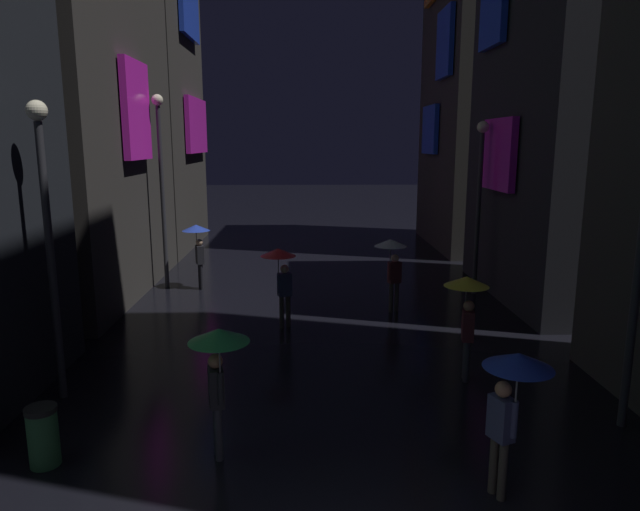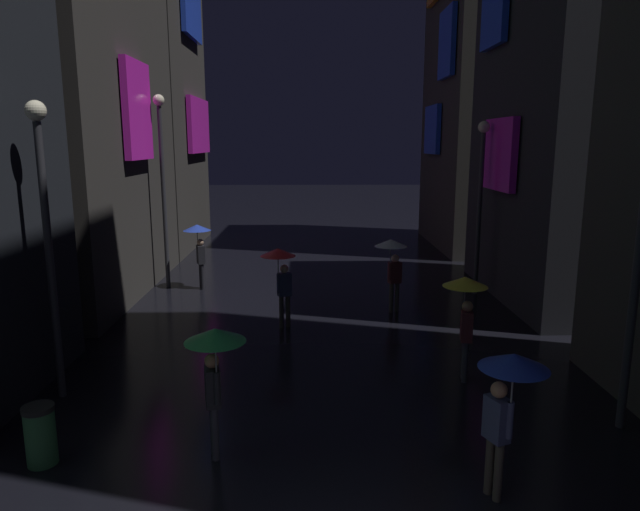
% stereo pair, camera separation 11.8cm
% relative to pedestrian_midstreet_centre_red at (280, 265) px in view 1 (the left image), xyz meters
% --- Properties ---
extents(building_left_mid, '(4.25, 8.83, 16.86)m').
position_rel_pedestrian_midstreet_centre_red_xyz_m(building_left_mid, '(-6.46, 3.70, 6.77)').
color(building_left_mid, '#33302D').
rests_on(building_left_mid, ground).
extents(building_left_far, '(4.25, 7.21, 19.45)m').
position_rel_pedestrian_midstreet_centre_red_xyz_m(building_left_far, '(-6.45, 11.90, 8.05)').
color(building_left_far, '#33302D').
rests_on(building_left_far, ground).
extents(building_right_mid, '(4.25, 7.20, 12.28)m').
position_rel_pedestrian_midstreet_centre_red_xyz_m(building_right_mid, '(8.52, 2.89, 4.47)').
color(building_right_mid, '#232328').
rests_on(building_right_mid, ground).
extents(building_right_far, '(4.25, 7.38, 19.62)m').
position_rel_pedestrian_midstreet_centre_red_xyz_m(building_right_far, '(8.51, 11.98, 8.16)').
color(building_right_far, '#33302D').
rests_on(building_right_far, ground).
extents(pedestrian_midstreet_centre_red, '(0.90, 0.90, 2.12)m').
position_rel_pedestrian_midstreet_centre_red_xyz_m(pedestrian_midstreet_centre_red, '(0.00, 0.00, 0.00)').
color(pedestrian_midstreet_centre_red, '#38332D').
rests_on(pedestrian_midstreet_centre_red, ground).
extents(pedestrian_near_crossing_green, '(0.90, 0.90, 2.12)m').
position_rel_pedestrian_midstreet_centre_red_xyz_m(pedestrian_near_crossing_green, '(-0.64, -6.27, 0.00)').
color(pedestrian_near_crossing_green, '#2D2D38').
rests_on(pedestrian_near_crossing_green, ground).
extents(pedestrian_foreground_right_clear, '(0.90, 0.90, 2.12)m').
position_rel_pedestrian_midstreet_centre_red_xyz_m(pedestrian_foreground_right_clear, '(3.05, 1.31, 0.00)').
color(pedestrian_foreground_right_clear, '#38332D').
rests_on(pedestrian_foreground_right_clear, ground).
extents(pedestrian_far_right_yellow, '(0.90, 0.90, 2.12)m').
position_rel_pedestrian_midstreet_centre_red_xyz_m(pedestrian_far_right_yellow, '(3.87, -3.26, 0.00)').
color(pedestrian_far_right_yellow, '#2D2D38').
rests_on(pedestrian_far_right_yellow, ground).
extents(pedestrian_foreground_left_blue, '(0.90, 0.90, 2.12)m').
position_rel_pedestrian_midstreet_centre_red_xyz_m(pedestrian_foreground_left_blue, '(3.32, -7.34, 0.00)').
color(pedestrian_foreground_left_blue, '#38332D').
rests_on(pedestrian_foreground_left_blue, ground).
extents(pedestrian_midstreet_left_blue, '(0.90, 0.90, 2.12)m').
position_rel_pedestrian_midstreet_centre_red_xyz_m(pedestrian_midstreet_left_blue, '(-2.88, 4.19, 0.00)').
color(pedestrian_midstreet_left_blue, black).
rests_on(pedestrian_midstreet_left_blue, ground).
extents(streetlamp_left_near, '(0.36, 0.36, 5.47)m').
position_rel_pedestrian_midstreet_centre_red_xyz_m(streetlamp_left_near, '(-3.97, -3.97, 1.75)').
color(streetlamp_left_near, '#2D2D33').
rests_on(streetlamp_left_near, ground).
extents(streetlamp_right_far, '(0.36, 0.36, 5.38)m').
position_rel_pedestrian_midstreet_centre_red_xyz_m(streetlamp_right_far, '(6.03, 3.33, 1.71)').
color(streetlamp_right_far, '#2D2D33').
rests_on(streetlamp_right_far, ground).
extents(streetlamp_left_far, '(0.36, 0.36, 6.22)m').
position_rel_pedestrian_midstreet_centre_red_xyz_m(streetlamp_left_far, '(-3.97, 4.34, 2.16)').
color(streetlamp_left_far, '#2D2D33').
rests_on(streetlamp_left_far, ground).
extents(trash_bin, '(0.46, 0.46, 0.93)m').
position_rel_pedestrian_midstreet_centre_red_xyz_m(trash_bin, '(-3.27, -6.31, -1.20)').
color(trash_bin, '#265933').
rests_on(trash_bin, ground).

